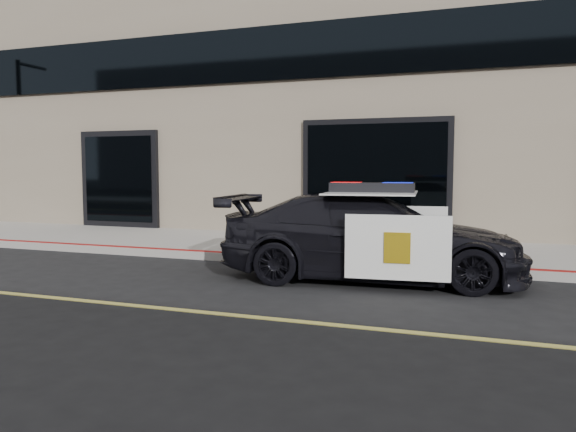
% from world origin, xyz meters
% --- Properties ---
extents(ground, '(120.00, 120.00, 0.00)m').
position_xyz_m(ground, '(0.00, 0.00, 0.00)').
color(ground, black).
rests_on(ground, ground).
extents(sidewalk_n, '(60.00, 3.50, 0.15)m').
position_xyz_m(sidewalk_n, '(0.00, 5.25, 0.07)').
color(sidewalk_n, gray).
rests_on(sidewalk_n, ground).
extents(building_n, '(60.00, 7.00, 12.00)m').
position_xyz_m(building_n, '(0.00, 10.50, 6.00)').
color(building_n, '#756856').
rests_on(building_n, ground).
extents(police_car, '(2.80, 5.00, 1.52)m').
position_xyz_m(police_car, '(-0.22, 2.68, 0.68)').
color(police_car, black).
rests_on(police_car, ground).
extents(fire_hydrant, '(0.35, 0.48, 0.77)m').
position_xyz_m(fire_hydrant, '(-2.62, 4.40, 0.51)').
color(fire_hydrant, '#EEE6CC').
rests_on(fire_hydrant, sidewalk_n).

